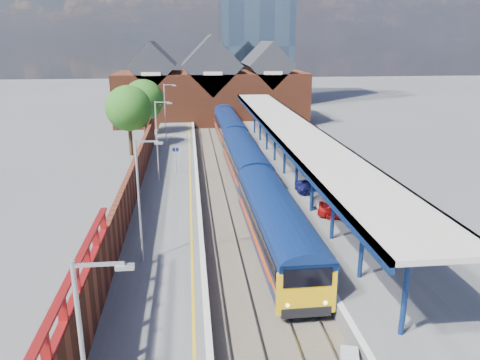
# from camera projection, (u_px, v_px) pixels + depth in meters

# --- Properties ---
(ground) EXTENTS (240.00, 240.00, 0.00)m
(ground) POSITION_uv_depth(u_px,v_px,m) (225.00, 166.00, 50.11)
(ground) COLOR #5B5B5E
(ground) RESTS_ON ground
(ballast_bed) EXTENTS (6.00, 76.00, 0.06)m
(ballast_bed) POSITION_uv_depth(u_px,v_px,m) (234.00, 195.00, 40.58)
(ballast_bed) COLOR #473D33
(ballast_bed) RESTS_ON ground
(rails) EXTENTS (4.51, 76.00, 0.14)m
(rails) POSITION_uv_depth(u_px,v_px,m) (234.00, 194.00, 40.55)
(rails) COLOR slate
(rails) RESTS_ON ground
(left_platform) EXTENTS (5.00, 76.00, 1.00)m
(left_platform) POSITION_uv_depth(u_px,v_px,m) (170.00, 192.00, 39.87)
(left_platform) COLOR #565659
(left_platform) RESTS_ON ground
(right_platform) EXTENTS (6.00, 76.00, 1.00)m
(right_platform) POSITION_uv_depth(u_px,v_px,m) (302.00, 188.00, 41.07)
(right_platform) COLOR #565659
(right_platform) RESTS_ON ground
(coping_left) EXTENTS (0.30, 76.00, 0.05)m
(coping_left) POSITION_uv_depth(u_px,v_px,m) (197.00, 185.00, 39.96)
(coping_left) COLOR silver
(coping_left) RESTS_ON left_platform
(coping_right) EXTENTS (0.30, 76.00, 0.05)m
(coping_right) POSITION_uv_depth(u_px,v_px,m) (270.00, 183.00, 40.62)
(coping_right) COLOR silver
(coping_right) RESTS_ON right_platform
(yellow_line) EXTENTS (0.14, 76.00, 0.01)m
(yellow_line) POSITION_uv_depth(u_px,v_px,m) (190.00, 186.00, 39.91)
(yellow_line) COLOR yellow
(yellow_line) RESTS_ON left_platform
(train) EXTENTS (2.97, 65.93, 3.45)m
(train) POSITION_uv_depth(u_px,v_px,m) (236.00, 140.00, 52.73)
(train) COLOR #0B1F53
(train) RESTS_ON ground
(canopy) EXTENTS (4.50, 52.00, 4.48)m
(canopy) POSITION_uv_depth(u_px,v_px,m) (293.00, 130.00, 41.50)
(canopy) COLOR navy
(canopy) RESTS_ON right_platform
(lamp_post_b) EXTENTS (1.48, 0.18, 7.00)m
(lamp_post_b) POSITION_uv_depth(u_px,v_px,m) (141.00, 195.00, 25.16)
(lamp_post_b) COLOR #A5A8AA
(lamp_post_b) RESTS_ON left_platform
(lamp_post_c) EXTENTS (1.48, 0.18, 7.00)m
(lamp_post_c) POSITION_uv_depth(u_px,v_px,m) (158.00, 136.00, 40.39)
(lamp_post_c) COLOR #A5A8AA
(lamp_post_c) RESTS_ON left_platform
(lamp_post_d) EXTENTS (1.48, 0.18, 7.00)m
(lamp_post_d) POSITION_uv_depth(u_px,v_px,m) (166.00, 110.00, 55.62)
(lamp_post_d) COLOR #A5A8AA
(lamp_post_d) RESTS_ON left_platform
(platform_sign) EXTENTS (0.55, 0.08, 2.50)m
(platform_sign) POSITION_uv_depth(u_px,v_px,m) (176.00, 156.00, 43.10)
(platform_sign) COLOR #A5A8AA
(platform_sign) RESTS_ON left_platform
(brick_wall) EXTENTS (0.35, 50.00, 3.86)m
(brick_wall) POSITION_uv_depth(u_px,v_px,m) (128.00, 196.00, 32.89)
(brick_wall) COLOR brown
(brick_wall) RESTS_ON left_platform
(station_building) EXTENTS (30.00, 12.12, 13.78)m
(station_building) POSITION_uv_depth(u_px,v_px,m) (211.00, 88.00, 75.18)
(station_building) COLOR brown
(station_building) RESTS_ON ground
(glass_tower) EXTENTS (14.20, 14.20, 40.30)m
(glass_tower) POSITION_uv_depth(u_px,v_px,m) (255.00, 2.00, 92.91)
(glass_tower) COLOR slate
(glass_tower) RESTS_ON ground
(tree_near) EXTENTS (5.20, 5.20, 8.10)m
(tree_near) POSITION_uv_depth(u_px,v_px,m) (130.00, 110.00, 53.11)
(tree_near) COLOR #382314
(tree_near) RESTS_ON ground
(tree_far) EXTENTS (5.20, 5.20, 8.10)m
(tree_far) POSITION_uv_depth(u_px,v_px,m) (145.00, 101.00, 60.82)
(tree_far) COLOR #382314
(tree_far) RESTS_ON ground
(parked_car_red) EXTENTS (4.15, 2.79, 1.31)m
(parked_car_red) POSITION_uv_depth(u_px,v_px,m) (346.00, 209.00, 32.57)
(parked_car_red) COLOR #A70E0D
(parked_car_red) RESTS_ON right_platform
(parked_car_silver) EXTENTS (4.20, 2.72, 1.31)m
(parked_car_silver) POSITION_uv_depth(u_px,v_px,m) (338.00, 200.00, 34.43)
(parked_car_silver) COLOR silver
(parked_car_silver) RESTS_ON right_platform
(parked_car_dark) EXTENTS (4.15, 1.83, 1.18)m
(parked_car_dark) POSITION_uv_depth(u_px,v_px,m) (323.00, 169.00, 42.79)
(parked_car_dark) COLOR black
(parked_car_dark) RESTS_ON right_platform
(parked_car_blue) EXTENTS (4.13, 2.10, 1.12)m
(parked_car_blue) POSITION_uv_depth(u_px,v_px,m) (320.00, 186.00, 38.03)
(parked_car_blue) COLOR navy
(parked_car_blue) RESTS_ON right_platform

